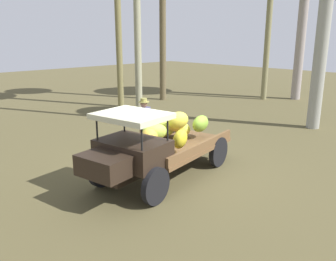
# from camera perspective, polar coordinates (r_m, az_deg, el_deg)

# --- Properties ---
(ground_plane) EXTENTS (60.00, 60.00, 0.00)m
(ground_plane) POSITION_cam_1_polar(r_m,az_deg,el_deg) (9.50, 0.12, -6.33)
(ground_plane) COLOR brown
(truck) EXTENTS (4.62, 2.34, 1.85)m
(truck) POSITION_cam_1_polar(r_m,az_deg,el_deg) (8.59, -2.13, -2.39)
(truck) COLOR black
(truck) RESTS_ON ground
(farmer) EXTENTS (0.55, 0.51, 1.66)m
(farmer) POSITION_cam_1_polar(r_m,az_deg,el_deg) (10.80, -3.89, 1.53)
(farmer) COLOR #886246
(farmer) RESTS_ON ground
(loose_banana_bunch) EXTENTS (0.51, 0.70, 0.32)m
(loose_banana_bunch) POSITION_cam_1_polar(r_m,az_deg,el_deg) (10.76, -9.34, -3.06)
(loose_banana_bunch) COLOR gold
(loose_banana_bunch) RESTS_ON ground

